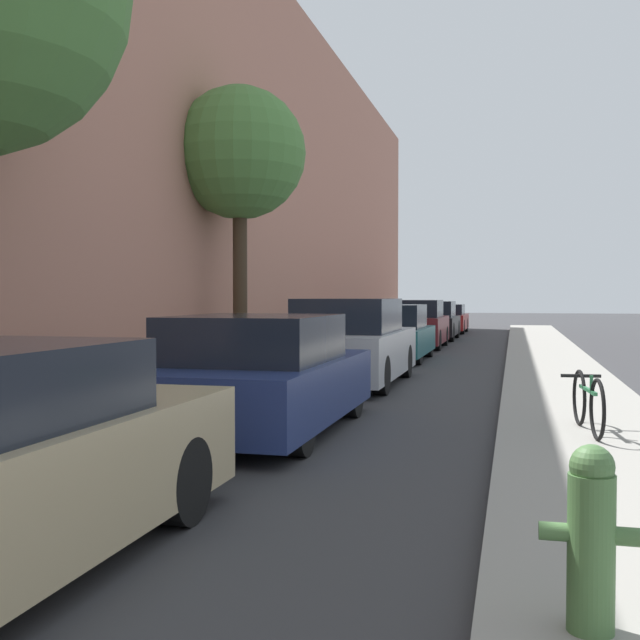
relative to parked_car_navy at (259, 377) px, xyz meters
The scene contains 13 objects.
ground_plane 5.85m from the parked_car_navy, 81.58° to the left, with size 120.00×120.00×0.00m, color #333335.
sidewalk_left 6.13m from the parked_car_navy, 109.60° to the left, with size 2.00×52.00×0.12m.
sidewalk_right 6.89m from the parked_car_navy, 56.88° to the left, with size 2.00×52.00×0.12m.
building_facade_left 7.94m from the parked_car_navy, 120.58° to the left, with size 0.70×52.00×9.88m.
parked_car_navy is the anchor object (origin of this frame).
parked_car_silver 5.02m from the parked_car_navy, 89.49° to the left, with size 1.81×4.47×1.56m.
parked_car_teal 10.40m from the parked_car_navy, 90.41° to the left, with size 1.84×3.98×1.39m.
parked_car_maroon 15.17m from the parked_car_navy, 90.02° to the left, with size 1.70×3.90×1.49m.
parked_car_black 19.82m from the parked_car_navy, 90.00° to the left, with size 1.78×4.17×1.42m.
parked_car_red 25.10m from the parked_car_navy, 89.93° to the left, with size 1.77×4.00×1.25m.
street_tree_far 7.26m from the parked_car_navy, 112.20° to the left, with size 2.61×2.61×5.62m.
fire_hydrant 5.98m from the parked_car_navy, 56.92° to the right, with size 0.45×0.21×0.84m.
bicycle 3.72m from the parked_car_navy, ahead, with size 0.44×1.57×0.64m.
Camera 1 is at (2.07, 1.69, 1.61)m, focal length 42.94 mm.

